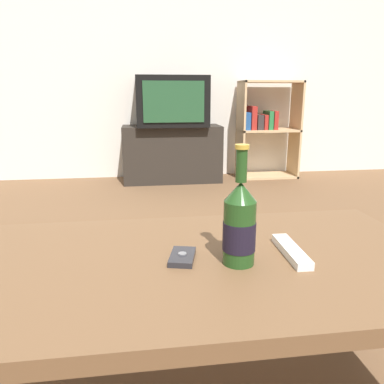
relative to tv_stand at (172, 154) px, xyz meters
The scene contains 8 objects.
back_wall 1.09m from the tv_stand, 128.14° to the left, with size 8.00×0.05×2.60m.
coffee_table 2.77m from the tv_stand, 94.36° to the right, with size 1.30×0.65×0.44m.
tv_stand is the anchor object (origin of this frame).
television 0.50m from the tv_stand, 90.00° to the right, with size 0.65×0.52×0.45m.
bookshelf 0.98m from the tv_stand, ahead, with size 0.59×0.30×0.95m.
beer_bottle 2.81m from the tv_stand, 91.63° to the right, with size 0.08×0.08×0.28m.
cell_phone 2.77m from the tv_stand, 94.39° to the right, with size 0.08×0.11×0.02m.
remote_control 2.77m from the tv_stand, 88.66° to the right, with size 0.05×0.19×0.02m.
Camera 1 is at (-0.09, -0.84, 0.84)m, focal length 35.00 mm.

